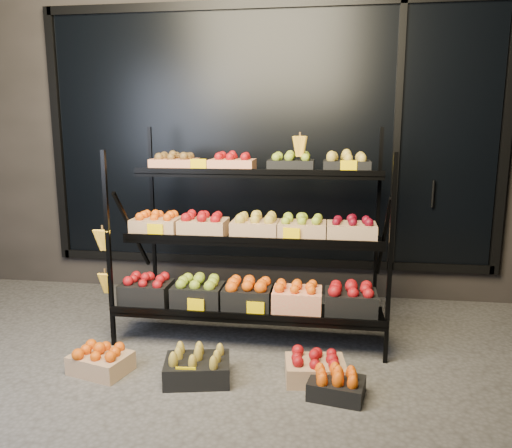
% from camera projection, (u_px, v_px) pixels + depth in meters
% --- Properties ---
extents(ground, '(24.00, 24.00, 0.00)m').
position_uv_depth(ground, '(240.00, 364.00, 3.55)').
color(ground, '#514F4C').
rests_on(ground, ground).
extents(building, '(6.00, 2.08, 3.50)m').
position_uv_depth(building, '(278.00, 119.00, 5.73)').
color(building, '#2D2826').
rests_on(building, ground).
extents(display_rack, '(2.18, 1.02, 1.70)m').
position_uv_depth(display_rack, '(251.00, 238.00, 3.98)').
color(display_rack, black).
rests_on(display_rack, ground).
extents(tag_floor_a, '(0.13, 0.01, 0.12)m').
position_uv_depth(tag_floor_a, '(186.00, 382.00, 3.19)').
color(tag_floor_a, '#EEC200').
rests_on(tag_floor_a, ground).
extents(floor_crate_left, '(0.44, 0.37, 0.20)m').
position_uv_depth(floor_crate_left, '(101.00, 359.00, 3.43)').
color(floor_crate_left, tan).
rests_on(floor_crate_left, ground).
extents(floor_crate_midleft, '(0.48, 0.39, 0.21)m').
position_uv_depth(floor_crate_midleft, '(197.00, 366.00, 3.31)').
color(floor_crate_midleft, black).
rests_on(floor_crate_midleft, ground).
extents(floor_crate_midright, '(0.42, 0.33, 0.20)m').
position_uv_depth(floor_crate_midright, '(315.00, 367.00, 3.31)').
color(floor_crate_midright, tan).
rests_on(floor_crate_midright, ground).
extents(floor_crate_right, '(0.38, 0.31, 0.18)m').
position_uv_depth(floor_crate_right, '(337.00, 384.00, 3.11)').
color(floor_crate_right, black).
rests_on(floor_crate_right, ground).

